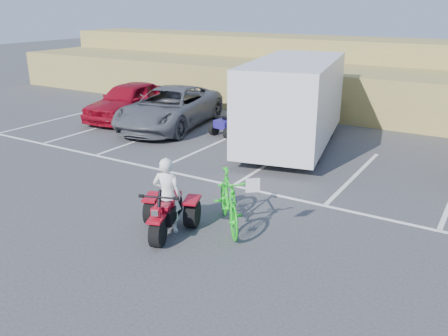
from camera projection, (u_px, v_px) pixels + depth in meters
The scene contains 11 objects.
ground at pixel (183, 217), 11.42m from camera, with size 100.00×100.00×0.00m, color #37373A.
parking_stripes at pixel (286, 174), 14.27m from camera, with size 28.00×5.16×0.01m.
grass_embankment at pixel (367, 77), 23.43m from camera, with size 40.00×8.50×3.10m.
red_trike_atv at pixel (167, 234), 10.58m from camera, with size 1.26×1.68×1.09m, color #A20919, non-canonical shape.
rider at pixel (167, 195), 10.43m from camera, with size 0.63×0.41×1.73m, color white.
green_dirt_bike at pixel (229, 200), 10.69m from camera, with size 0.62×2.18×1.31m, color #14BF19.
grey_pickup at pixel (170, 108), 19.46m from camera, with size 2.69×5.84×1.62m, color #4F5157.
red_car at pixel (129, 101), 20.86m from camera, with size 1.92×4.77×1.63m, color maroon.
cargo_trailer at pixel (293, 101), 16.49m from camera, with size 3.92×6.96×3.06m.
quad_atv_blue at pixel (229, 135), 18.54m from camera, with size 0.97×1.30×0.85m, color navy, non-canonical shape.
quad_atv_green at pixel (268, 142), 17.62m from camera, with size 1.05×1.41×0.92m, color #135423, non-canonical shape.
Camera 1 is at (6.27, -8.35, 4.86)m, focal length 38.00 mm.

